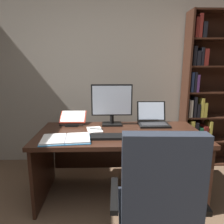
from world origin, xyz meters
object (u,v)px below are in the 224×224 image
object	(u,v)px
office_chair	(157,214)
computer_mouse	(145,135)
keyboard	(113,137)
laptop	(153,120)
notepad	(95,130)
monitor	(112,105)
bookshelf	(207,98)
pen	(96,129)
open_binder	(66,139)
reading_stand_with_book	(73,118)
desk	(119,147)

from	to	relation	value
office_chair	computer_mouse	bearing A→B (deg)	89.69
office_chair	computer_mouse	distance (m)	0.75
keyboard	computer_mouse	bearing A→B (deg)	0.00
laptop	notepad	size ratio (longest dim) A/B	1.60
laptop	notepad	bearing A→B (deg)	-162.31
laptop	computer_mouse	bearing A→B (deg)	-110.67
monitor	laptop	size ratio (longest dim) A/B	1.37
notepad	bookshelf	bearing A→B (deg)	24.72
laptop	computer_mouse	distance (m)	0.49
office_chair	laptop	distance (m)	1.21
monitor	pen	size ratio (longest dim) A/B	3.29
bookshelf	open_binder	distance (m)	2.01
keyboard	monitor	bearing A→B (deg)	90.00
monitor	laptop	distance (m)	0.50
keyboard	open_binder	size ratio (longest dim) A/B	0.89
computer_mouse	pen	xyz separation A→B (m)	(-0.47, 0.24, -0.01)
open_binder	pen	world-z (taller)	open_binder
open_binder	reading_stand_with_book	bearing A→B (deg)	85.76
keyboard	open_binder	distance (m)	0.43
notepad	computer_mouse	bearing A→B (deg)	-26.53
bookshelf	computer_mouse	xyz separation A→B (m)	(-1.01, -0.93, -0.21)
notepad	keyboard	bearing A→B (deg)	-52.45
keyboard	computer_mouse	xyz separation A→B (m)	(0.30, 0.00, 0.01)
notepad	pen	xyz separation A→B (m)	(0.02, 0.00, 0.01)
monitor	notepad	size ratio (longest dim) A/B	2.20
computer_mouse	pen	world-z (taller)	computer_mouse
notepad	pen	distance (m)	0.02
desk	monitor	size ratio (longest dim) A/B	3.60
desk	monitor	world-z (taller)	monitor
reading_stand_with_book	pen	world-z (taller)	reading_stand_with_book
computer_mouse	open_binder	distance (m)	0.73
desk	notepad	distance (m)	0.32
monitor	computer_mouse	bearing A→B (deg)	-56.07
monitor	pen	bearing A→B (deg)	-129.45
monitor	keyboard	distance (m)	0.50
bookshelf	open_binder	xyz separation A→B (m)	(-1.74, -0.98, -0.22)
office_chair	monitor	size ratio (longest dim) A/B	2.20
notepad	open_binder	bearing A→B (deg)	-129.78
reading_stand_with_book	pen	distance (m)	0.39
bookshelf	monitor	size ratio (longest dim) A/B	4.44
laptop	reading_stand_with_book	xyz separation A→B (m)	(-0.92, 0.05, 0.01)
monitor	reading_stand_with_book	world-z (taller)	monitor
computer_mouse	pen	bearing A→B (deg)	152.50
office_chair	open_binder	distance (m)	0.99
desk	notepad	world-z (taller)	notepad
open_binder	notepad	world-z (taller)	open_binder
desk	office_chair	bearing A→B (deg)	-78.37
office_chair	reading_stand_with_book	world-z (taller)	office_chair
desk	computer_mouse	bearing A→B (deg)	-47.63
monitor	laptop	world-z (taller)	monitor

